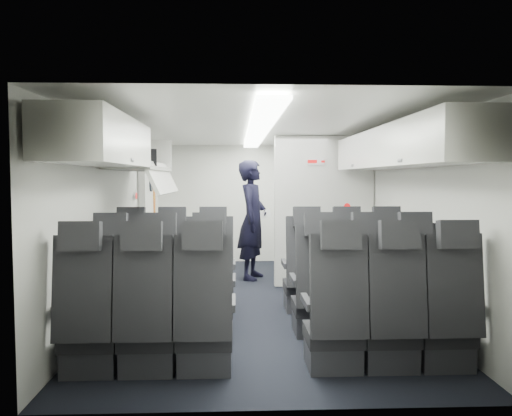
{
  "coord_description": "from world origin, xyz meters",
  "views": [
    {
      "loc": [
        -0.27,
        -6.23,
        1.55
      ],
      "look_at": [
        0.0,
        0.4,
        1.15
      ],
      "focal_mm": 35.0,
      "sensor_mm": 36.0,
      "label": 1
    }
  ],
  "objects": [
    {
      "name": "seat_row_rear",
      "position": [
        -0.0,
        -2.33,
        0.4
      ],
      "size": [
        3.33,
        0.56,
        1.24
      ],
      "color": "black",
      "rests_on": "cabin_shell"
    },
    {
      "name": "papers",
      "position": [
        0.18,
        1.33,
        1.0
      ],
      "size": [
        0.18,
        0.05,
        0.12
      ],
      "primitive_type": "cube",
      "rotation": [
        0.0,
        0.0,
        -0.18
      ],
      "color": "white",
      "rests_on": "flight_attendant"
    },
    {
      "name": "overhead_bin_right_front",
      "position": [
        1.4,
        -0.25,
        1.86
      ],
      "size": [
        0.53,
        1.7,
        0.4
      ],
      "color": "silver",
      "rests_on": "cabin_shell"
    },
    {
      "name": "cabin_shell",
      "position": [
        0.0,
        0.0,
        1.12
      ],
      "size": [
        3.41,
        6.01,
        2.16
      ],
      "color": "black",
      "rests_on": "ground"
    },
    {
      "name": "boarding_door",
      "position": [
        -1.64,
        1.55,
        0.95
      ],
      "size": [
        0.12,
        1.27,
        1.86
      ],
      "color": "silver",
      "rests_on": "cabin_shell"
    },
    {
      "name": "overhead_bin_left_front_open",
      "position": [
        -1.44,
        -0.25,
        1.74
      ],
      "size": [
        0.64,
        1.7,
        0.72
      ],
      "color": "#9E9E93",
      "rests_on": "cabin_shell"
    },
    {
      "name": "seat_row_front",
      "position": [
        -0.0,
        -0.53,
        0.4
      ],
      "size": [
        3.33,
        0.56,
        1.24
      ],
      "color": "black",
      "rests_on": "cabin_shell"
    },
    {
      "name": "bulkhead_partition",
      "position": [
        0.98,
        0.8,
        1.08
      ],
      "size": [
        1.4,
        0.15,
        2.13
      ],
      "color": "silver",
      "rests_on": "cabin_shell"
    },
    {
      "name": "overhead_bin_right_rear",
      "position": [
        1.4,
        -2.0,
        1.86
      ],
      "size": [
        0.53,
        1.8,
        0.4
      ],
      "color": "silver",
      "rests_on": "cabin_shell"
    },
    {
      "name": "overhead_bin_left_rear",
      "position": [
        -1.4,
        -2.0,
        1.86
      ],
      "size": [
        0.53,
        1.8,
        0.4
      ],
      "color": "silver",
      "rests_on": "cabin_shell"
    },
    {
      "name": "seat_row_mid",
      "position": [
        -0.0,
        -1.43,
        0.4
      ],
      "size": [
        3.33,
        0.56,
        1.24
      ],
      "color": "black",
      "rests_on": "cabin_shell"
    },
    {
      "name": "carry_on_bag",
      "position": [
        -1.37,
        -0.36,
        1.78
      ],
      "size": [
        0.4,
        0.31,
        0.22
      ],
      "primitive_type": "cube",
      "rotation": [
        0.0,
        0.0,
        0.18
      ],
      "color": "black",
      "rests_on": "overhead_bin_left_front_open"
    },
    {
      "name": "galley_unit",
      "position": [
        0.95,
        2.72,
        0.95
      ],
      "size": [
        0.85,
        0.52,
        1.9
      ],
      "color": "#939399",
      "rests_on": "cabin_shell"
    },
    {
      "name": "flight_attendant",
      "position": [
        -0.01,
        1.38,
        0.91
      ],
      "size": [
        0.6,
        0.76,
        1.82
      ],
      "primitive_type": "imported",
      "rotation": [
        0.0,
        0.0,
        1.29
      ],
      "color": "black",
      "rests_on": "ground"
    }
  ]
}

